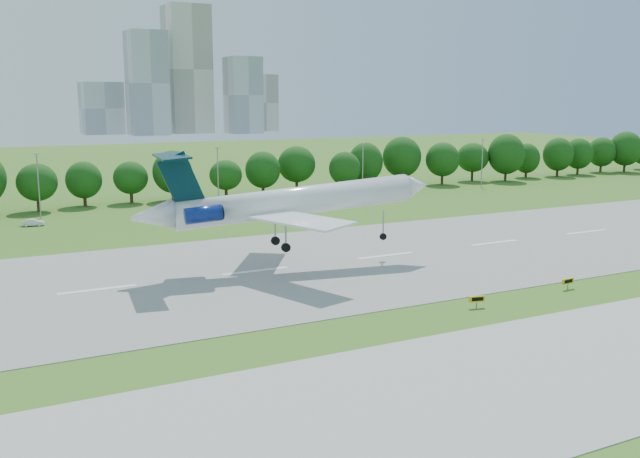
# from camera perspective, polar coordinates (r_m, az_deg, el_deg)

# --- Properties ---
(ground) EXTENTS (600.00, 600.00, 0.00)m
(ground) POSITION_cam_1_polar(r_m,az_deg,el_deg) (71.49, 2.50, -7.68)
(ground) COLOR #356019
(ground) RESTS_ON ground
(runway) EXTENTS (400.00, 45.00, 0.08)m
(runway) POSITION_cam_1_polar(r_m,az_deg,el_deg) (93.16, -5.18, -3.39)
(runway) COLOR gray
(runway) RESTS_ON ground
(taxiway) EXTENTS (400.00, 23.00, 0.08)m
(taxiway) POSITION_cam_1_polar(r_m,az_deg,el_deg) (57.57, 11.66, -12.45)
(taxiway) COLOR #ADADA8
(taxiway) RESTS_ON ground
(tree_line) EXTENTS (288.40, 8.40, 10.40)m
(tree_line) POSITION_cam_1_polar(r_m,az_deg,el_deg) (155.48, -14.63, 4.17)
(tree_line) COLOR #382314
(tree_line) RESTS_ON ground
(light_poles) EXTENTS (175.90, 0.25, 12.19)m
(light_poles) POSITION_cam_1_polar(r_m,az_deg,el_deg) (145.22, -14.71, 3.81)
(light_poles) COLOR gray
(light_poles) RESTS_ON ground
(skyline) EXTENTS (127.00, 52.00, 80.00)m
(skyline) POSITION_cam_1_polar(r_m,az_deg,el_deg) (469.14, -10.94, 11.25)
(skyline) COLOR #B2B2B7
(skyline) RESTS_ON ground
(airliner) EXTENTS (40.91, 29.51, 13.18)m
(airliner) POSITION_cam_1_polar(r_m,az_deg,el_deg) (93.17, -3.15, 2.17)
(airliner) COLOR white
(airliner) RESTS_ON ground
(taxi_sign_centre) EXTENTS (1.82, 0.61, 1.28)m
(taxi_sign_centre) POSITION_cam_1_polar(r_m,az_deg,el_deg) (78.71, 12.43, -5.50)
(taxi_sign_centre) COLOR gray
(taxi_sign_centre) RESTS_ON ground
(taxi_sign_right) EXTENTS (1.83, 0.35, 1.28)m
(taxi_sign_right) POSITION_cam_1_polar(r_m,az_deg,el_deg) (89.16, 19.22, -3.97)
(taxi_sign_right) COLOR gray
(taxi_sign_right) RESTS_ON ground
(service_vehicle_a) EXTENTS (3.92, 1.99, 1.23)m
(service_vehicle_a) POSITION_cam_1_polar(r_m,az_deg,el_deg) (135.36, -21.97, 0.48)
(service_vehicle_a) COLOR silver
(service_vehicle_a) RESTS_ON ground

